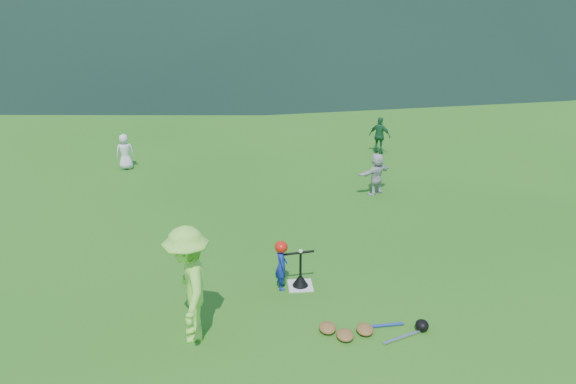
% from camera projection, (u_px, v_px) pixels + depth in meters
% --- Properties ---
extents(ground, '(120.00, 120.00, 0.00)m').
position_uv_depth(ground, '(300.00, 286.00, 10.51)').
color(ground, '#1D6316').
rests_on(ground, ground).
extents(home_plate, '(0.45, 0.45, 0.02)m').
position_uv_depth(home_plate, '(300.00, 286.00, 10.51)').
color(home_plate, silver).
rests_on(home_plate, ground).
extents(baseball, '(0.08, 0.08, 0.08)m').
position_uv_depth(baseball, '(301.00, 251.00, 10.24)').
color(baseball, white).
rests_on(baseball, batting_tee).
extents(batter_child, '(0.23, 0.35, 0.93)m').
position_uv_depth(batter_child, '(281.00, 266.00, 10.29)').
color(batter_child, '#162C98').
rests_on(batter_child, ground).
extents(adult_coach, '(0.87, 1.33, 1.94)m').
position_uv_depth(adult_coach, '(189.00, 285.00, 8.73)').
color(adult_coach, '#97F748').
rests_on(adult_coach, ground).
extents(fielder_a, '(0.57, 0.42, 1.05)m').
position_uv_depth(fielder_a, '(125.00, 152.00, 16.40)').
color(fielder_a, silver).
rests_on(fielder_a, ground).
extents(fielder_c, '(0.74, 0.63, 1.19)m').
position_uv_depth(fielder_c, '(380.00, 136.00, 17.70)').
color(fielder_c, '#1C5F30').
rests_on(fielder_c, ground).
extents(fielder_d, '(1.06, 0.83, 1.12)m').
position_uv_depth(fielder_d, '(376.00, 174.00, 14.56)').
color(fielder_d, silver).
rests_on(fielder_d, ground).
extents(batting_tee, '(0.30, 0.30, 0.68)m').
position_uv_depth(batting_tee, '(300.00, 280.00, 10.47)').
color(batting_tee, black).
rests_on(batting_tee, home_plate).
extents(batter_gear, '(0.73, 0.26, 0.29)m').
position_uv_depth(batter_gear, '(283.00, 248.00, 10.16)').
color(batter_gear, red).
rests_on(batter_gear, ground).
extents(equipment_pile, '(1.80, 0.65, 0.19)m').
position_uv_depth(equipment_pile, '(365.00, 330.00, 9.14)').
color(equipment_pile, olive).
rests_on(equipment_pile, ground).
extents(outfield_fence, '(70.07, 0.08, 1.33)m').
position_uv_depth(outfield_fence, '(251.00, 47.00, 36.11)').
color(outfield_fence, gray).
rests_on(outfield_fence, ground).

